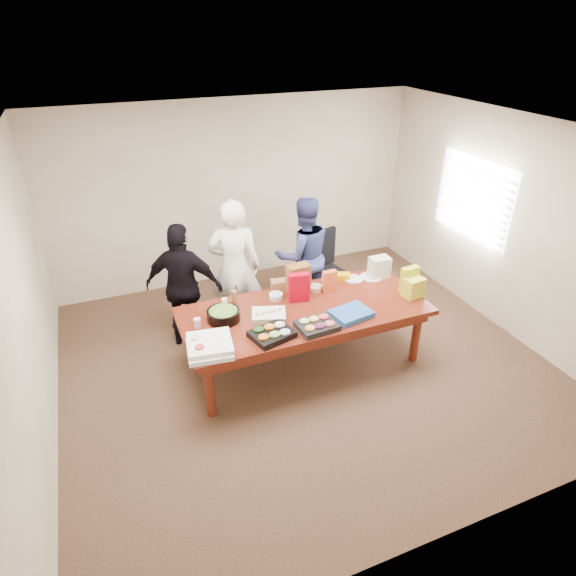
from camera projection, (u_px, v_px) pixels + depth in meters
name	position (u px, v px, depth m)	size (l,w,h in m)	color
floor	(304.00, 362.00, 5.93)	(5.50, 5.00, 0.02)	#47301E
ceiling	(308.00, 131.00, 4.60)	(5.50, 5.00, 0.02)	white
wall_back	(237.00, 193.00, 7.29)	(5.50, 0.04, 2.70)	beige
wall_front	(459.00, 416.00, 3.25)	(5.50, 0.04, 2.70)	beige
wall_left	(23.00, 313.00, 4.36)	(0.04, 5.00, 2.70)	beige
wall_right	(505.00, 225.00, 6.17)	(0.04, 5.00, 2.70)	beige
window_panel	(473.00, 199.00, 6.57)	(0.03, 1.40, 1.10)	white
window_blinds	(470.00, 200.00, 6.56)	(0.04, 1.36, 1.00)	beige
conference_table	(304.00, 336.00, 5.74)	(2.80, 1.20, 0.75)	#4C1C0F
office_chair	(328.00, 270.00, 6.94)	(0.51, 0.51, 1.00)	black
person_center	(235.00, 268.00, 6.14)	(0.65, 0.43, 1.79)	white
person_right	(303.00, 255.00, 6.62)	(0.80, 0.62, 1.64)	navy
person_left	(184.00, 287.00, 5.91)	(0.94, 0.39, 1.61)	black
veggie_tray	(272.00, 334.00, 5.07)	(0.42, 0.33, 0.06)	black
fruit_tray	(317.00, 326.00, 5.21)	(0.41, 0.32, 0.06)	black
sheet_cake	(269.00, 315.00, 5.39)	(0.37, 0.28, 0.06)	silver
salad_bowl	(223.00, 315.00, 5.34)	(0.36, 0.36, 0.12)	black
chip_bag_blue	(351.00, 314.00, 5.41)	(0.42, 0.32, 0.06)	#2355A4
chip_bag_red	(299.00, 287.00, 5.64)	(0.24, 0.10, 0.35)	#AB0116
chip_bag_yellow	(409.00, 280.00, 5.81)	(0.22, 0.09, 0.33)	#C8D51F
chip_bag_orange	(329.00, 281.00, 5.87)	(0.17, 0.07, 0.26)	#DB5C2A
mayo_jar	(296.00, 283.00, 5.96)	(0.09, 0.09, 0.14)	silver
mustard_bottle	(298.00, 285.00, 5.89)	(0.06, 0.06, 0.16)	#CFDB08
dressing_bottle	(235.00, 299.00, 5.56)	(0.07, 0.07, 0.20)	brown
ranch_bottle	(225.00, 306.00, 5.42)	(0.07, 0.07, 0.20)	beige
banana_bunch	(341.00, 276.00, 6.17)	(0.22, 0.13, 0.07)	#E69D01
bread_loaf	(284.00, 284.00, 5.94)	(0.31, 0.13, 0.12)	#9C5E3C
kraft_bag	(298.00, 279.00, 5.82)	(0.27, 0.16, 0.35)	brown
red_cup	(200.00, 351.00, 4.77)	(0.09, 0.09, 0.12)	red
clear_cup_a	(196.00, 341.00, 4.91)	(0.09, 0.09, 0.12)	silver
clear_cup_b	(197.00, 323.00, 5.22)	(0.07, 0.07, 0.10)	white
pizza_box_lower	(210.00, 349.00, 4.85)	(0.44, 0.44, 0.05)	white
pizza_box_upper	(210.00, 343.00, 4.85)	(0.44, 0.44, 0.05)	white
plate_a	(371.00, 277.00, 6.22)	(0.28, 0.28, 0.02)	white
plate_b	(353.00, 279.00, 6.17)	(0.24, 0.24, 0.02)	white
dip_bowl_a	(315.00, 288.00, 5.92)	(0.16, 0.16, 0.06)	beige
dip_bowl_b	(276.00, 296.00, 5.74)	(0.16, 0.16, 0.07)	white
grocery_bag_white	(379.00, 267.00, 6.18)	(0.25, 0.18, 0.27)	silver
grocery_bag_yellow	(414.00, 288.00, 5.75)	(0.24, 0.16, 0.24)	yellow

